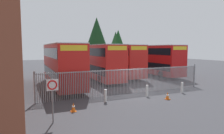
# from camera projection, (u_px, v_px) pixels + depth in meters

# --- Properties ---
(ground_plane) EXTENTS (100.00, 100.00, 0.00)m
(ground_plane) POSITION_uv_depth(u_px,v_px,m) (99.00, 80.00, 24.83)
(ground_plane) COLOR #3D3D42
(palisade_fence) EXTENTS (15.56, 0.14, 2.35)m
(palisade_fence) POSITION_uv_depth(u_px,v_px,m) (129.00, 80.00, 17.39)
(palisade_fence) COLOR gray
(palisade_fence) RESTS_ON ground
(double_decker_bus_near_gate) EXTENTS (2.54, 10.81, 4.42)m
(double_decker_bus_near_gate) POSITION_uv_depth(u_px,v_px,m) (62.00, 63.00, 20.47)
(double_decker_bus_near_gate) COLOR red
(double_decker_bus_near_gate) RESTS_ON ground
(double_decker_bus_behind_fence_left) EXTENTS (2.54, 10.81, 4.42)m
(double_decker_bus_behind_fence_left) POSITION_uv_depth(u_px,v_px,m) (153.00, 59.00, 29.39)
(double_decker_bus_behind_fence_left) COLOR red
(double_decker_bus_behind_fence_left) RESTS_ON ground
(double_decker_bus_behind_fence_right) EXTENTS (2.54, 10.81, 4.42)m
(double_decker_bus_behind_fence_right) POSITION_uv_depth(u_px,v_px,m) (99.00, 61.00, 25.03)
(double_decker_bus_behind_fence_right) COLOR red
(double_decker_bus_behind_fence_right) RESTS_ON ground
(double_decker_bus_far_back) EXTENTS (2.54, 10.81, 4.42)m
(double_decker_bus_far_back) POSITION_uv_depth(u_px,v_px,m) (119.00, 59.00, 28.02)
(double_decker_bus_far_back) COLOR red
(double_decker_bus_far_back) RESTS_ON ground
(bollard_near_left) EXTENTS (0.20, 0.20, 0.95)m
(bollard_near_left) POSITION_uv_depth(u_px,v_px,m) (105.00, 96.00, 14.64)
(bollard_near_left) COLOR silver
(bollard_near_left) RESTS_ON ground
(bollard_center_front) EXTENTS (0.20, 0.20, 0.95)m
(bollard_center_front) POSITION_uv_depth(u_px,v_px,m) (147.00, 91.00, 16.43)
(bollard_center_front) COLOR silver
(bollard_center_front) RESTS_ON ground
(bollard_near_right) EXTENTS (0.20, 0.20, 0.95)m
(bollard_near_right) POSITION_uv_depth(u_px,v_px,m) (182.00, 88.00, 17.71)
(bollard_near_right) COLOR silver
(bollard_near_right) RESTS_ON ground
(traffic_cone_by_gate) EXTENTS (0.34, 0.34, 0.59)m
(traffic_cone_by_gate) POSITION_uv_depth(u_px,v_px,m) (73.00, 107.00, 12.46)
(traffic_cone_by_gate) COLOR orange
(traffic_cone_by_gate) RESTS_ON ground
(traffic_cone_mid_forecourt) EXTENTS (0.34, 0.34, 0.59)m
(traffic_cone_mid_forecourt) POSITION_uv_depth(u_px,v_px,m) (167.00, 96.00, 15.48)
(traffic_cone_mid_forecourt) COLOR orange
(traffic_cone_mid_forecourt) RESTS_ON ground
(speed_limit_sign_post) EXTENTS (0.60, 0.14, 2.40)m
(speed_limit_sign_post) POSITION_uv_depth(u_px,v_px,m) (52.00, 90.00, 10.45)
(speed_limit_sign_post) COLOR slate
(speed_limit_sign_post) RESTS_ON ground
(tree_tall_back) EXTENTS (5.51, 5.51, 10.35)m
(tree_tall_back) POSITION_uv_depth(u_px,v_px,m) (97.00, 37.00, 41.25)
(tree_tall_back) COLOR #4C3823
(tree_tall_back) RESTS_ON ground
(tree_short_side) EXTENTS (4.18, 4.18, 8.09)m
(tree_short_side) POSITION_uv_depth(u_px,v_px,m) (116.00, 44.00, 49.26)
(tree_short_side) COLOR #4C3823
(tree_short_side) RESTS_ON ground
(tree_mid_row) EXTENTS (4.30, 4.30, 8.54)m
(tree_mid_row) POSITION_uv_depth(u_px,v_px,m) (118.00, 42.00, 49.27)
(tree_mid_row) COLOR #4C3823
(tree_mid_row) RESTS_ON ground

